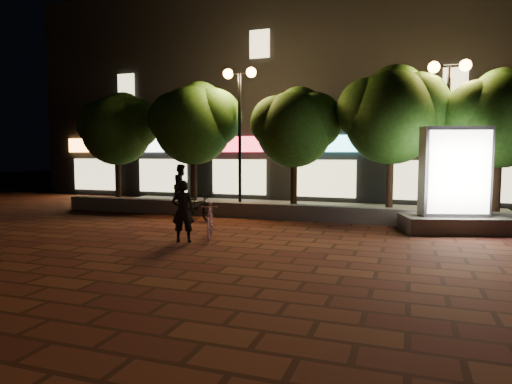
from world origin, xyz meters
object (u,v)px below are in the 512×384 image
at_px(scooter_parked, 198,206).
at_px(ad_kiosk, 454,190).
at_px(street_lamp_left, 240,103).
at_px(tree_left, 195,120).
at_px(rider, 183,211).
at_px(street_lamp_right, 448,98).
at_px(tree_far_left, 119,126).
at_px(pedestrian, 182,185).
at_px(tree_far_right, 502,115).
at_px(tree_right, 393,111).
at_px(tree_mid, 296,124).
at_px(scooter_pink, 210,220).

bearing_deg(scooter_parked, ad_kiosk, -55.53).
height_order(street_lamp_left, ad_kiosk, street_lamp_left).
xyz_separation_m(tree_left, street_lamp_left, (1.95, -0.26, 0.58)).
distance_m(street_lamp_left, rider, 6.53).
relative_size(rider, scooter_parked, 0.86).
bearing_deg(ad_kiosk, street_lamp_right, 92.64).
height_order(tree_far_left, tree_left, tree_left).
bearing_deg(pedestrian, tree_far_right, -98.66).
height_order(tree_left, tree_right, tree_right).
distance_m(street_lamp_right, ad_kiosk, 3.35).
height_order(tree_far_left, rider, tree_far_left).
distance_m(tree_right, scooter_parked, 7.16).
distance_m(tree_left, tree_far_right, 10.50).
height_order(tree_far_left, tree_right, tree_right).
distance_m(tree_mid, pedestrian, 5.31).
bearing_deg(tree_far_left, street_lamp_right, -1.21).
bearing_deg(scooter_parked, pedestrian, 70.26).
bearing_deg(tree_right, rider, -128.47).
relative_size(tree_left, ad_kiosk, 1.65).
bearing_deg(scooter_pink, scooter_parked, 101.52).
height_order(street_lamp_left, pedestrian, street_lamp_left).
relative_size(tree_far_right, scooter_parked, 2.66).
bearing_deg(tree_left, tree_right, 0.00).
distance_m(scooter_pink, scooter_parked, 3.10).
bearing_deg(pedestrian, scooter_parked, -149.62).
distance_m(street_lamp_left, ad_kiosk, 7.89).
relative_size(ad_kiosk, scooter_pink, 1.96).
relative_size(tree_far_right, rider, 3.10).
bearing_deg(scooter_pink, tree_far_right, 13.46).
relative_size(tree_right, street_lamp_left, 0.98).
relative_size(tree_mid, rider, 2.93).
bearing_deg(tree_far_right, street_lamp_left, -178.24).
relative_size(tree_right, ad_kiosk, 1.71).
bearing_deg(tree_left, rider, -65.97).
bearing_deg(tree_mid, ad_kiosk, -23.77).
distance_m(street_lamp_right, rider, 9.02).
height_order(tree_mid, tree_far_right, tree_far_right).
height_order(tree_mid, tree_right, tree_right).
xyz_separation_m(street_lamp_left, street_lamp_right, (7.00, 0.00, -0.13)).
distance_m(tree_far_left, street_lamp_right, 12.47).
distance_m(tree_far_left, scooter_pink, 8.72).
bearing_deg(tree_right, ad_kiosk, -52.01).
height_order(tree_far_left, ad_kiosk, tree_far_left).
bearing_deg(tree_far_right, tree_right, 180.00).
height_order(tree_mid, ad_kiosk, tree_mid).
height_order(tree_right, rider, tree_right).
xyz_separation_m(tree_mid, tree_far_right, (6.50, 0.00, 0.15)).
relative_size(street_lamp_right, scooter_pink, 3.31).
height_order(tree_far_left, street_lamp_right, street_lamp_right).
bearing_deg(tree_right, scooter_pink, -130.30).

